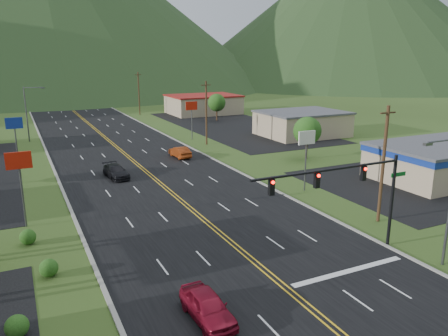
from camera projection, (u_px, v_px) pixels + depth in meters
name	position (u px, v px, depth m)	size (l,w,h in m)	color
traffic_signal	(351.00, 184.00, 30.04)	(13.10, 0.43, 7.00)	black
streetlight_west	(28.00, 110.00, 71.17)	(3.28, 0.25, 9.00)	#59595E
building_east_near	(442.00, 159.00, 50.33)	(15.40, 10.40, 4.10)	tan
building_east_mid	(302.00, 123.00, 77.32)	(14.40, 11.40, 4.30)	tan
building_east_far	(203.00, 104.00, 106.08)	(16.40, 12.40, 4.50)	tan
pole_sign_west_a	(19.00, 168.00, 35.39)	(2.00, 0.18, 6.40)	#59595E
pole_sign_west_b	(15.00, 128.00, 54.55)	(2.00, 0.18, 6.40)	#59595E
pole_sign_east_a	(307.00, 144.00, 45.06)	(2.00, 0.18, 6.40)	#59595E
pole_sign_east_b	(192.00, 110.00, 72.92)	(2.00, 0.18, 6.40)	#59595E
tree_east_a	(307.00, 131.00, 59.60)	(3.84, 3.84, 5.82)	#382314
tree_east_b	(217.00, 103.00, 94.37)	(3.84, 3.84, 5.82)	#382314
utility_pole_a	(383.00, 164.00, 36.54)	(1.60, 0.28, 10.00)	#382314
utility_pole_b	(206.00, 113.00, 68.76)	(1.60, 0.28, 10.00)	#382314
utility_pole_c	(139.00, 93.00, 103.58)	(1.60, 0.28, 10.00)	#382314
utility_pole_d	(105.00, 83.00, 138.41)	(1.60, 0.28, 10.00)	#382314
mountain_ne	(351.00, 12.00, 223.47)	(180.00, 180.00, 70.00)	#21391A
car_red_near	(207.00, 307.00, 23.57)	(1.83, 4.54, 1.55)	maroon
car_dark_mid	(116.00, 172.00, 50.89)	(2.03, 4.99, 1.45)	black
car_red_far	(180.00, 152.00, 60.92)	(1.61, 4.61, 1.52)	#8F330F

